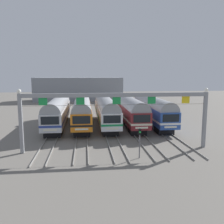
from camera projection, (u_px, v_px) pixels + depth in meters
name	position (u px, v px, depth m)	size (l,w,h in m)	color
ground_plane	(106.00, 125.00, 40.86)	(160.00, 160.00, 0.00)	slate
track_bed	(100.00, 110.00, 57.54)	(17.38, 70.00, 0.15)	gray
commuter_train_silver	(58.00, 110.00, 39.58)	(2.88, 18.06, 5.05)	silver
commuter_train_orange	(82.00, 110.00, 40.01)	(2.88, 18.06, 5.05)	orange
commuter_train_white	(106.00, 110.00, 40.45)	(2.88, 18.06, 5.05)	white
commuter_train_maroon	(130.00, 109.00, 40.88)	(2.88, 18.06, 5.05)	maroon
commuter_train_blue	(152.00, 109.00, 41.31)	(2.88, 18.06, 4.77)	#284C9E
catenary_gantry	(117.00, 104.00, 26.80)	(21.11, 0.44, 6.97)	gray
yard_signal_mast	(140.00, 138.00, 24.58)	(0.28, 0.35, 3.10)	#59595E
maintenance_building	(79.00, 89.00, 79.50)	(27.89, 10.00, 7.48)	gray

